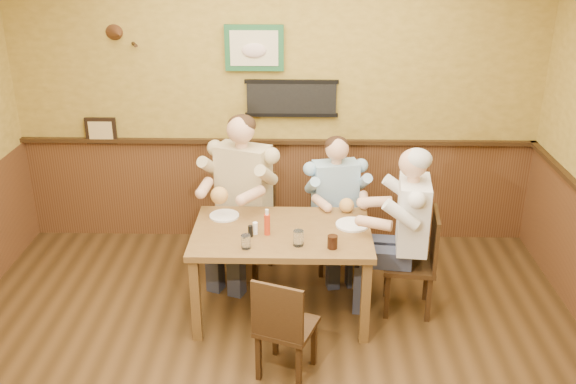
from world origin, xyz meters
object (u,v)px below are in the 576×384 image
Objects in this scene: diner_white_elder at (411,241)px; cola_tumbler at (332,242)px; chair_back_right at (334,228)px; hot_sauce_bottle at (267,223)px; diner_tan_shirt at (244,204)px; pepper_shaker at (250,231)px; diner_blue_polo at (334,211)px; water_glass_mid at (298,238)px; chair_back_left at (245,225)px; water_glass_left at (246,242)px; dining_table at (282,241)px; salt_shaker at (255,228)px; chair_near_side at (287,324)px; chair_right_end at (409,262)px.

diner_white_elder reaches higher than cola_tumbler.
hot_sauce_bottle reaches higher than chair_back_right.
diner_tan_shirt reaches higher than pepper_shaker.
diner_blue_polo is 9.61× the size of water_glass_mid.
chair_back_left is 10.16× the size of pepper_shaker.
water_glass_left is 0.28m from hot_sauce_bottle.
dining_table is at bearing -79.29° from diner_white_elder.
chair_near_side is at bearing -69.59° from salt_shaker.
chair_right_end is at bearing 28.98° from cola_tumbler.
diner_tan_shirt is at bearing 117.95° from water_glass_mid.
dining_table is 0.32m from water_glass_mid.
diner_white_elder is at bearing 16.26° from water_glass_left.
diner_blue_polo is (0.81, 0.08, 0.11)m from chair_back_left.
diner_tan_shirt reaches higher than water_glass_mid.
diner_tan_shirt reaches higher than cola_tumbler.
water_glass_mid is at bearing -63.79° from diner_white_elder.
water_glass_mid is (0.39, 0.05, 0.01)m from water_glass_left.
hot_sauce_bottle reaches higher than water_glass_mid.
water_glass_mid reaches higher than water_glass_left.
diner_blue_polo is 1.12m from pepper_shaker.
diner_tan_shirt reaches higher than chair_right_end.
hot_sauce_bottle is (-0.56, -0.82, 0.27)m from diner_blue_polo.
chair_near_side is 0.84m from salt_shaker.
chair_back_right is 1.12m from water_glass_mid.
water_glass_left is at bearing -95.83° from pepper_shaker.
chair_back_right is 1.17m from pepper_shaker.
pepper_shaker is (-1.27, -0.18, 0.35)m from chair_right_end.
diner_tan_shirt is at bearing 101.63° from salt_shaker.
cola_tumbler is (0.39, -0.28, 0.14)m from dining_table.
salt_shaker reaches higher than chair_near_side.
diner_white_elder reaches higher than dining_table.
hot_sauce_bottle reaches higher than salt_shaker.
chair_back_left reaches higher than chair_back_right.
chair_back_left is at bearing -53.36° from chair_near_side.
dining_table is at bearing 17.68° from salt_shaker.
diner_white_elder is at bearing 4.14° from dining_table.
chair_back_right is at bearing -132.73° from chair_right_end.
cola_tumbler is (0.74, -0.95, 0.33)m from chair_back_left.
diner_blue_polo is at bearing 55.61° from hot_sauce_bottle.
diner_white_elder is 0.76m from cola_tumbler.
diner_tan_shirt is 0.99m from water_glass_left.
chair_back_left is 0.70× the size of diner_tan_shirt.
water_glass_left is at bearing -178.40° from cola_tumbler.
hot_sauce_bottle is 2.07× the size of pepper_shaker.
salt_shaker is (-0.26, 0.70, 0.39)m from chair_near_side.
pepper_shaker is (-0.37, 0.14, -0.01)m from water_glass_mid.
water_glass_mid is (-0.90, -0.32, 0.37)m from chair_right_end.
chair_back_right is at bearing 26.27° from diner_tan_shirt.
diner_tan_shirt reaches higher than chair_back_left.
dining_table is 1.11× the size of diner_white_elder.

